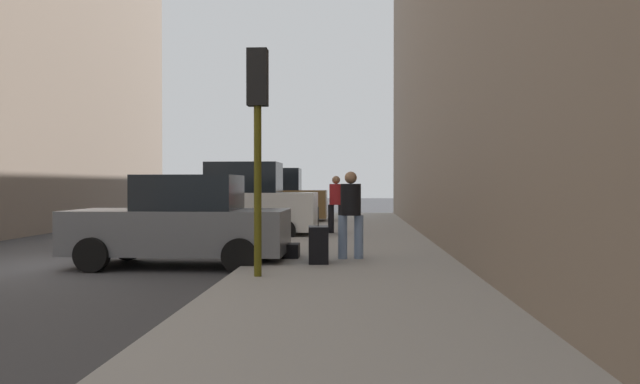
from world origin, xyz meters
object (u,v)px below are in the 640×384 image
(parked_bronze_suv, at_px, (271,199))
(duffel_bag, at_px, (291,251))
(fire_hydrant, at_px, (303,220))
(traffic_light, at_px, (258,112))
(parked_gray_coupe, at_px, (182,223))
(pedestrian_in_jeans, at_px, (351,210))
(parked_white_van, at_px, (239,204))
(rolling_suitcase, at_px, (318,245))
(pedestrian_in_red_jacket, at_px, (336,201))

(parked_bronze_suv, relative_size, duffel_bag, 10.50)
(fire_hydrant, distance_m, traffic_light, 9.54)
(parked_bronze_suv, xyz_separation_m, fire_hydrant, (1.80, -5.88, -0.54))
(parked_gray_coupe, relative_size, pedestrian_in_jeans, 2.46)
(parked_white_van, height_order, pedestrian_in_jeans, parked_white_van)
(parked_gray_coupe, xyz_separation_m, traffic_light, (1.85, -2.23, 1.91))
(parked_gray_coupe, bearing_deg, parked_white_van, 90.00)
(parked_white_van, xyz_separation_m, pedestrian_in_jeans, (3.31, -5.87, 0.07))
(parked_gray_coupe, height_order, duffel_bag, parked_gray_coupe)
(fire_hydrant, distance_m, pedestrian_in_jeans, 7.03)
(parked_white_van, relative_size, rolling_suitcase, 4.44)
(parked_gray_coupe, distance_m, parked_bronze_suv, 12.92)
(duffel_bag, bearing_deg, traffic_light, -96.15)
(parked_bronze_suv, relative_size, pedestrian_in_red_jacket, 2.70)
(pedestrian_in_jeans, distance_m, duffel_bag, 1.44)
(parked_gray_coupe, relative_size, parked_bronze_suv, 0.91)
(traffic_light, xyz_separation_m, pedestrian_in_jeans, (1.46, 2.43, -1.65))
(fire_hydrant, height_order, pedestrian_in_jeans, pedestrian_in_jeans)
(parked_bronze_suv, xyz_separation_m, pedestrian_in_jeans, (3.31, -12.72, 0.07))
(parked_white_van, height_order, pedestrian_in_red_jacket, parked_white_van)
(parked_white_van, distance_m, traffic_light, 8.68)
(pedestrian_in_jeans, bearing_deg, rolling_suitcase, -129.75)
(duffel_bag, bearing_deg, parked_bronze_suv, 99.55)
(traffic_light, bearing_deg, pedestrian_in_red_jacket, 83.68)
(parked_bronze_suv, height_order, pedestrian_in_red_jacket, parked_bronze_suv)
(pedestrian_in_jeans, xyz_separation_m, duffel_bag, (-1.19, 0.09, -0.81))
(fire_hydrant, height_order, pedestrian_in_red_jacket, pedestrian_in_red_jacket)
(pedestrian_in_jeans, bearing_deg, traffic_light, -120.96)
(fire_hydrant, bearing_deg, parked_gray_coupe, -104.37)
(parked_bronze_suv, bearing_deg, fire_hydrant, -72.94)
(pedestrian_in_red_jacket, relative_size, rolling_suitcase, 1.64)
(pedestrian_in_red_jacket, bearing_deg, parked_white_van, -170.12)
(pedestrian_in_red_jacket, relative_size, duffel_bag, 3.89)
(parked_gray_coupe, distance_m, duffel_bag, 2.22)
(fire_hydrant, height_order, traffic_light, traffic_light)
(parked_white_van, bearing_deg, pedestrian_in_red_jacket, 9.88)
(pedestrian_in_jeans, bearing_deg, parked_bronze_suv, 104.59)
(duffel_bag, bearing_deg, pedestrian_in_red_jacket, 83.61)
(fire_hydrant, xyz_separation_m, rolling_suitcase, (0.91, -7.56, -0.01))
(parked_bronze_suv, xyz_separation_m, rolling_suitcase, (2.71, -13.43, -0.54))
(traffic_light, height_order, duffel_bag, traffic_light)
(parked_gray_coupe, bearing_deg, pedestrian_in_red_jacket, 66.71)
(parked_white_van, distance_m, parked_bronze_suv, 6.84)
(parked_gray_coupe, distance_m, rolling_suitcase, 2.79)
(fire_hydrant, bearing_deg, parked_bronze_suv, 107.06)
(traffic_light, relative_size, pedestrian_in_red_jacket, 2.11)
(pedestrian_in_red_jacket, bearing_deg, pedestrian_in_jeans, -85.67)
(parked_gray_coupe, distance_m, pedestrian_in_red_jacket, 7.16)
(pedestrian_in_jeans, relative_size, rolling_suitcase, 1.64)
(parked_white_van, bearing_deg, parked_gray_coupe, -90.00)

